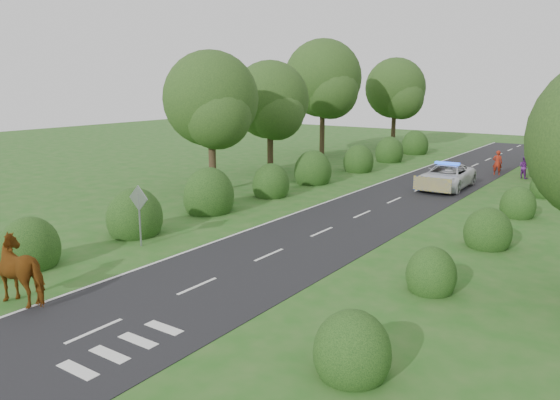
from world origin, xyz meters
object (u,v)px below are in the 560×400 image
Objects in this scene: cow at (26,274)px; pedestrian_red at (497,163)px; pedestrian_purple at (524,167)px; police_van at (446,177)px; road_sign at (139,207)px.

cow is 1.35× the size of pedestrian_red.
pedestrian_red is (6.03, 31.94, 0.04)m from cow.
pedestrian_red is at bearing 19.01° from pedestrian_purple.
road_sign is at bearing -109.31° from police_van.
cow is 25.43m from police_van.
pedestrian_purple is (3.23, 6.63, 0.01)m from police_van.
police_van is at bearing 68.34° from pedestrian_red.
cow is at bearing 104.73° from pedestrian_purple.
police_van is 3.60× the size of pedestrian_purple.
road_sign is 1.43× the size of pedestrian_red.
cow is 32.60m from pedestrian_purple.
cow is at bearing -75.12° from road_sign.
police_van is 7.37m from pedestrian_purple.
road_sign is 27.50m from pedestrian_purple.
road_sign is 0.46× the size of police_van.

